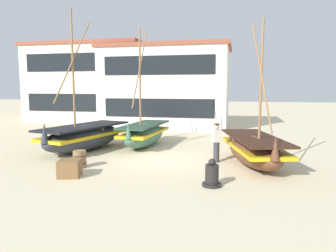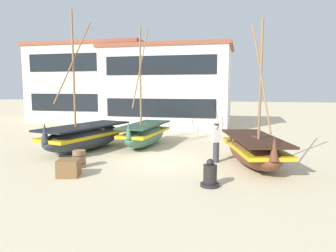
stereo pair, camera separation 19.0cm
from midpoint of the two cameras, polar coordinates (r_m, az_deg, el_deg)
ground_plane at (r=14.20m, az=-1.27°, el=-6.10°), size 120.00×120.00×0.00m
fishing_boat_near_left at (r=17.23m, az=-4.65°, el=-1.41°), size 1.86×4.63×6.35m
fishing_boat_centre_large at (r=16.70m, az=-15.27°, el=-1.84°), size 3.13×5.62×6.93m
fishing_boat_far_right at (r=13.55m, az=14.97°, el=-4.07°), size 2.89×5.08×5.89m
fisherman_by_hull at (r=13.70m, az=8.41°, el=-3.10°), size 0.42×0.38×1.68m
capstan_winch at (r=10.48m, az=7.45°, el=-8.90°), size 0.64×0.64×0.92m
wooden_barrel at (r=13.23m, az=-16.16°, el=-5.80°), size 0.56×0.56×0.70m
cargo_crate at (r=12.04m, az=-17.88°, el=-7.32°), size 0.92×0.92×0.62m
harbor_building_main at (r=25.89m, az=-0.48°, el=7.15°), size 10.27×5.84×6.54m
harbor_building_annex at (r=31.28m, az=-14.11°, el=7.56°), size 11.22×6.33×7.24m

